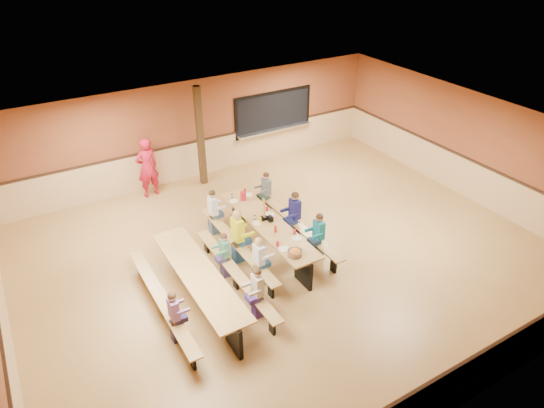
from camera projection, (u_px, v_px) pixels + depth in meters
ground at (286, 255)px, 11.61m from camera, size 12.00×12.00×0.00m
room_envelope at (287, 231)px, 11.26m from camera, size 12.04×10.04×3.02m
kitchen_pass_through at (273, 114)px, 15.66m from camera, size 2.78×0.28×1.38m
structural_post at (200, 137)px, 14.01m from camera, size 0.18×0.18×3.00m
cafeteria_table_main at (268, 230)px, 11.59m from camera, size 1.91×3.70×0.74m
cafeteria_table_second at (199, 281)px, 9.96m from camera, size 1.91×3.70×0.74m
seated_child_white_left at (259, 261)px, 10.43m from camera, size 0.36×0.29×1.19m
seated_adult_yellow at (238, 236)px, 11.11m from camera, size 0.43×0.36×1.34m
seated_child_grey_left at (213, 212)px, 12.15m from camera, size 0.37×0.30×1.21m
seated_child_teal_right at (318, 237)px, 11.23m from camera, size 0.36×0.30×1.20m
seated_child_navy_right at (295, 215)px, 11.97m from camera, size 0.40×0.33×1.27m
seated_child_char_right at (266, 193)px, 13.02m from camera, size 0.36×0.29×1.19m
seated_child_purple_sec at (175, 317)px, 9.01m from camera, size 0.34×0.27×1.14m
seated_child_green_sec at (225, 255)px, 10.68m from camera, size 0.32×0.26×1.11m
seated_child_tan_sec at (258, 293)px, 9.57m from camera, size 0.35×0.29×1.18m
standing_woman at (147, 167)px, 13.67m from camera, size 0.71×0.52×1.78m
punch_pitcher at (243, 196)px, 12.35m from camera, size 0.16×0.16×0.22m
chip_bowl at (295, 252)px, 10.34m from camera, size 0.32×0.32×0.15m
napkin_dispenser at (270, 219)px, 11.51m from camera, size 0.10×0.14×0.13m
condiment_mustard at (260, 220)px, 11.41m from camera, size 0.06×0.06×0.17m
condiment_ketchup at (275, 229)px, 11.09m from camera, size 0.06×0.06×0.17m
table_paddle at (264, 214)px, 11.55m from camera, size 0.16×0.16×0.56m
place_settings at (268, 221)px, 11.45m from camera, size 0.65×3.30×0.11m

